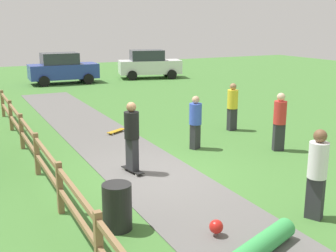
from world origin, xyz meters
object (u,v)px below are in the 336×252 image
object	(u,v)px
trash_bin	(117,207)
parked_car_white	(149,64)
skater_riding	(132,134)
bystander_red	(280,119)
bystander_blue	(195,120)
skateboard_loose	(116,131)
skater_fallen	(259,243)
parked_car_blue	(63,68)
bystander_yellow	(232,105)
bystander_white	(317,170)

from	to	relation	value
trash_bin	parked_car_white	xyz separation A→B (m)	(9.63, 20.04, 0.51)
skater_riding	parked_car_white	xyz separation A→B (m)	(8.22, 17.30, -0.10)
bystander_red	bystander_blue	xyz separation A→B (m)	(-2.17, 1.30, -0.08)
skateboard_loose	bystander_red	bearing A→B (deg)	-47.96
parked_car_white	skater_fallen	bearing A→B (deg)	-109.56
trash_bin	parked_car_blue	xyz separation A→B (m)	(3.68, 20.03, 0.51)
trash_bin	skateboard_loose	world-z (taller)	trash_bin
trash_bin	bystander_blue	size ratio (longest dim) A/B	0.54
trash_bin	skater_riding	world-z (taller)	skater_riding
bystander_red	parked_car_blue	distance (m)	17.56
skater_fallen	bystander_yellow	size ratio (longest dim) A/B	0.99
bystander_yellow	skateboard_loose	bearing A→B (deg)	160.08
skater_fallen	bystander_red	xyz separation A→B (m)	(4.32, 4.57, 0.78)
skater_fallen	skateboard_loose	bearing A→B (deg)	86.07
parked_car_blue	skater_riding	bearing A→B (deg)	-97.50
parked_car_blue	bystander_red	bearing A→B (deg)	-81.93
skater_fallen	bystander_white	world-z (taller)	bystander_white
skater_riding	parked_car_white	world-z (taller)	parked_car_white
skater_riding	parked_car_blue	distance (m)	17.44
skater_riding	bystander_white	size ratio (longest dim) A/B	1.01
bystander_blue	bystander_yellow	size ratio (longest dim) A/B	0.97
skater_riding	skater_fallen	bearing A→B (deg)	-84.91
bystander_blue	bystander_red	bearing A→B (deg)	-30.81
bystander_blue	parked_car_white	size ratio (longest dim) A/B	0.37
skateboard_loose	bystander_white	bearing A→B (deg)	-81.26
skater_riding	skater_fallen	xyz separation A→B (m)	(0.42, -4.67, -0.86)
bystander_blue	skater_riding	bearing A→B (deg)	-154.90
skater_riding	parked_car_white	distance (m)	19.16
skater_fallen	bystander_blue	distance (m)	6.29
bystander_blue	bystander_yellow	bearing A→B (deg)	31.12
skater_riding	bystander_yellow	distance (m)	5.58
bystander_blue	bystander_white	world-z (taller)	bystander_white
skater_riding	bystander_white	xyz separation A→B (m)	(2.26, -4.07, -0.04)
trash_bin	parked_car_white	size ratio (longest dim) A/B	0.20
trash_bin	skateboard_loose	size ratio (longest dim) A/B	1.14
trash_bin	skateboard_loose	xyz separation A→B (m)	(2.42, 6.78, -0.36)
bystander_white	parked_car_blue	bearing A→B (deg)	89.96
trash_bin	bystander_white	distance (m)	3.94
bystander_red	parked_car_blue	world-z (taller)	parked_car_blue
trash_bin	skater_riding	bearing A→B (deg)	62.78
skater_riding	bystander_red	size ratio (longest dim) A/B	1.05
bystander_blue	bystander_white	xyz separation A→B (m)	(-0.31, -5.27, 0.11)
skater_riding	bystander_white	bearing A→B (deg)	-60.94
parked_car_blue	skateboard_loose	bearing A→B (deg)	-95.44
bystander_white	skater_riding	bearing A→B (deg)	119.06
skater_riding	bystander_yellow	world-z (taller)	skater_riding
bystander_red	bystander_white	world-z (taller)	bystander_white
parked_car_white	skater_riding	bearing A→B (deg)	-115.42
bystander_red	bystander_yellow	xyz separation A→B (m)	(0.18, 2.72, -0.04)
bystander_red	parked_car_white	distance (m)	17.74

